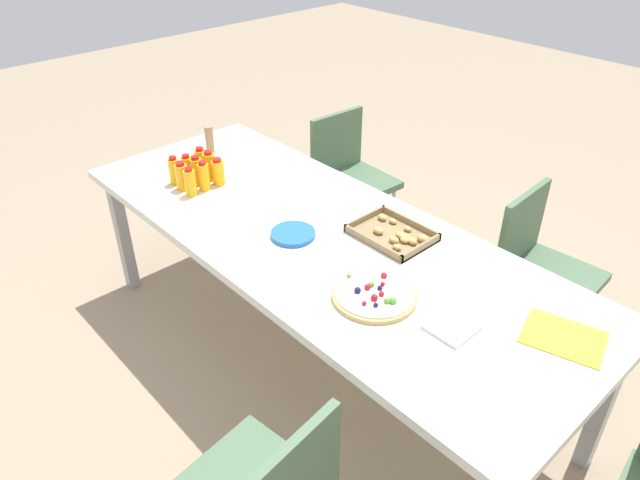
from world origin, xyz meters
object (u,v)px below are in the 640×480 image
at_px(juice_bottle_2, 190,182).
at_px(juice_bottle_8, 218,172).
at_px(paper_folder, 564,337).
at_px(snack_tray, 394,234).
at_px(cardboard_tube, 210,140).
at_px(chair_far_right, 539,263).
at_px(juice_bottle_7, 210,166).
at_px(plate_stack, 293,234).
at_px(juice_bottle_1, 182,176).
at_px(fruit_pizza, 375,294).
at_px(juice_bottle_4, 197,171).
at_px(party_table, 319,244).
at_px(juice_bottle_5, 204,176).
at_px(napkin_stack, 451,327).
at_px(chair_far_left, 349,171).
at_px(juice_bottle_6, 201,162).
at_px(juice_bottle_0, 174,171).
at_px(juice_bottle_3, 187,168).

xyz_separation_m(juice_bottle_2, juice_bottle_8, (-0.00, 0.16, -0.00)).
bearing_deg(paper_folder, juice_bottle_8, -172.64).
bearing_deg(juice_bottle_8, snack_tray, 16.77).
bearing_deg(cardboard_tube, chair_far_right, 23.95).
relative_size(juice_bottle_7, plate_stack, 0.79).
relative_size(juice_bottle_1, fruit_pizza, 0.44).
distance_m(juice_bottle_4, fruit_pizza, 1.19).
distance_m(party_table, juice_bottle_2, 0.71).
distance_m(party_table, juice_bottle_5, 0.69).
relative_size(chair_far_right, napkin_stack, 5.53).
distance_m(party_table, cardboard_tube, 1.01).
distance_m(chair_far_left, juice_bottle_6, 0.96).
height_order(juice_bottle_6, fruit_pizza, juice_bottle_6).
distance_m(party_table, juice_bottle_4, 0.76).
bearing_deg(juice_bottle_8, paper_folder, 7.36).
relative_size(fruit_pizza, napkin_stack, 2.10).
bearing_deg(juice_bottle_4, juice_bottle_6, 136.78).
bearing_deg(juice_bottle_0, juice_bottle_4, 44.78).
bearing_deg(paper_folder, juice_bottle_3, -170.70).
relative_size(party_table, fruit_pizza, 7.89).
bearing_deg(party_table, juice_bottle_8, -175.13).
relative_size(juice_bottle_0, juice_bottle_1, 1.03).
height_order(juice_bottle_6, snack_tray, juice_bottle_6).
height_order(juice_bottle_7, fruit_pizza, juice_bottle_7).
xyz_separation_m(chair_far_right, paper_folder, (0.42, -0.66, 0.23)).
bearing_deg(chair_far_right, chair_far_left, -94.74).
bearing_deg(juice_bottle_2, chair_far_left, 90.05).
bearing_deg(juice_bottle_6, juice_bottle_2, -45.58).
distance_m(snack_tray, paper_folder, 0.80).
xyz_separation_m(juice_bottle_4, snack_tray, (0.97, 0.35, -0.06)).
bearing_deg(juice_bottle_3, juice_bottle_6, 93.81).
bearing_deg(party_table, juice_bottle_7, -175.65).
relative_size(juice_bottle_2, juice_bottle_4, 0.97).
bearing_deg(chair_far_right, snack_tray, -35.40).
distance_m(juice_bottle_7, paper_folder, 1.79).
bearing_deg(juice_bottle_5, juice_bottle_0, -154.89).
xyz_separation_m(juice_bottle_2, juice_bottle_4, (-0.08, 0.08, 0.00)).
bearing_deg(juice_bottle_8, juice_bottle_4, -133.90).
bearing_deg(party_table, chair_far_left, 128.02).
bearing_deg(juice_bottle_0, chair_far_left, 81.71).
bearing_deg(juice_bottle_3, juice_bottle_7, 48.79).
relative_size(juice_bottle_8, napkin_stack, 0.91).
bearing_deg(juice_bottle_8, chair_far_right, 34.75).
distance_m(juice_bottle_2, juice_bottle_8, 0.16).
height_order(juice_bottle_8, napkin_stack, juice_bottle_8).
distance_m(fruit_pizza, paper_folder, 0.65).
bearing_deg(snack_tray, fruit_pizza, -58.08).
bearing_deg(napkin_stack, snack_tray, 150.67).
xyz_separation_m(napkin_stack, paper_folder, (0.28, 0.24, -0.01)).
distance_m(party_table, napkin_stack, 0.76).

